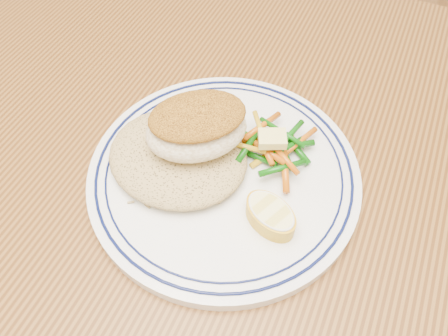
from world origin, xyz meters
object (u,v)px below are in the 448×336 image
fish_fillet (197,126)px  rice_pilaf (178,154)px  plate (224,174)px  dining_table (241,237)px  vegetable_pile (273,146)px  lemon_wedge (270,215)px

fish_fillet → rice_pilaf: bearing=-134.8°
plate → fish_fillet: size_ratio=2.27×
dining_table → fish_fillet: (-0.06, 0.02, 0.16)m
dining_table → vegetable_pile: vegetable_pile is taller
plate → fish_fillet: bearing=168.7°
vegetable_pile → lemon_wedge: vegetable_pile is taller
fish_fillet → lemon_wedge: 0.12m
dining_table → vegetable_pile: size_ratio=14.05×
dining_table → rice_pilaf: rice_pilaf is taller
plate → vegetable_pile: size_ratio=2.78×
dining_table → lemon_wedge: lemon_wedge is taller
dining_table → rice_pilaf: 0.15m
plate → lemon_wedge: bearing=-29.8°
rice_pilaf → dining_table: bearing=-2.1°
fish_fillet → vegetable_pile: fish_fillet is taller
dining_table → plate: (-0.03, 0.01, 0.11)m
fish_fillet → vegetable_pile: 0.09m
rice_pilaf → vegetable_pile: bearing=30.7°
lemon_wedge → dining_table: bearing=146.0°
plate → rice_pilaf: (-0.05, -0.01, 0.02)m
dining_table → lemon_wedge: 0.13m
rice_pilaf → lemon_wedge: size_ratio=2.18×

